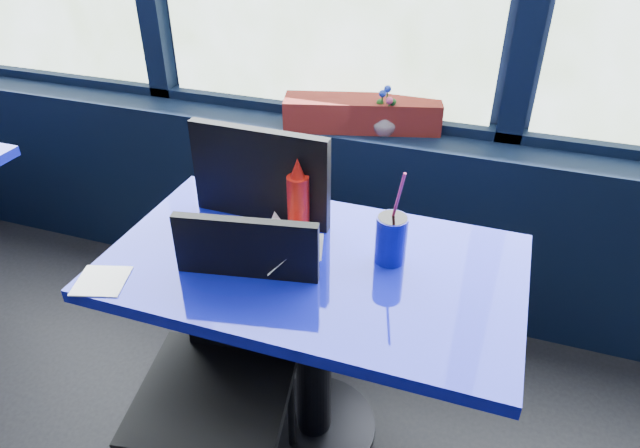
{
  "coord_description": "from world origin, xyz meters",
  "views": [
    {
      "loc": [
        0.76,
        0.75,
        1.74
      ],
      "look_at": [
        0.33,
        1.98,
        0.9
      ],
      "focal_mm": 32.0,
      "sensor_mm": 36.0,
      "label": 1
    }
  ],
  "objects_px": {
    "near_table": "(313,309)",
    "chair_near_back": "(280,232)",
    "soda_cup": "(391,238)",
    "food_basket": "(277,247)",
    "chair_near_front": "(229,356)",
    "ketchup_bottle": "(298,201)",
    "planter_box": "(362,114)",
    "flower_vase": "(385,121)"
  },
  "relations": [
    {
      "from": "planter_box",
      "to": "food_basket",
      "type": "bearing_deg",
      "value": -105.63
    },
    {
      "from": "chair_near_front",
      "to": "chair_near_back",
      "type": "bearing_deg",
      "value": 86.15
    },
    {
      "from": "planter_box",
      "to": "near_table",
      "type": "bearing_deg",
      "value": -98.79
    },
    {
      "from": "near_table",
      "to": "ketchup_bottle",
      "type": "xyz_separation_m",
      "value": [
        -0.09,
        0.13,
        0.29
      ]
    },
    {
      "from": "near_table",
      "to": "chair_near_back",
      "type": "height_order",
      "value": "chair_near_back"
    },
    {
      "from": "flower_vase",
      "to": "soda_cup",
      "type": "distance_m",
      "value": 0.78
    },
    {
      "from": "chair_near_back",
      "to": "soda_cup",
      "type": "bearing_deg",
      "value": 154.15
    },
    {
      "from": "chair_near_back",
      "to": "ketchup_bottle",
      "type": "distance_m",
      "value": 0.34
    },
    {
      "from": "near_table",
      "to": "chair_near_back",
      "type": "bearing_deg",
      "value": 127.67
    },
    {
      "from": "planter_box",
      "to": "food_basket",
      "type": "distance_m",
      "value": 0.88
    },
    {
      "from": "flower_vase",
      "to": "soda_cup",
      "type": "bearing_deg",
      "value": -74.89
    },
    {
      "from": "food_basket",
      "to": "soda_cup",
      "type": "distance_m",
      "value": 0.33
    },
    {
      "from": "near_table",
      "to": "ketchup_bottle",
      "type": "distance_m",
      "value": 0.34
    },
    {
      "from": "chair_near_front",
      "to": "ketchup_bottle",
      "type": "height_order",
      "value": "ketchup_bottle"
    },
    {
      "from": "planter_box",
      "to": "soda_cup",
      "type": "bearing_deg",
      "value": -83.92
    },
    {
      "from": "food_basket",
      "to": "soda_cup",
      "type": "height_order",
      "value": "soda_cup"
    },
    {
      "from": "flower_vase",
      "to": "soda_cup",
      "type": "relative_size",
      "value": 0.65
    },
    {
      "from": "ketchup_bottle",
      "to": "flower_vase",
      "type": "bearing_deg",
      "value": 81.98
    },
    {
      "from": "chair_near_back",
      "to": "soda_cup",
      "type": "xyz_separation_m",
      "value": [
        0.45,
        -0.23,
        0.22
      ]
    },
    {
      "from": "flower_vase",
      "to": "ketchup_bottle",
      "type": "height_order",
      "value": "ketchup_bottle"
    },
    {
      "from": "chair_near_back",
      "to": "ketchup_bottle",
      "type": "height_order",
      "value": "chair_near_back"
    },
    {
      "from": "near_table",
      "to": "flower_vase",
      "type": "xyz_separation_m",
      "value": [
        0.01,
        0.83,
        0.29
      ]
    },
    {
      "from": "near_table",
      "to": "food_basket",
      "type": "bearing_deg",
      "value": -173.81
    },
    {
      "from": "near_table",
      "to": "flower_vase",
      "type": "height_order",
      "value": "flower_vase"
    },
    {
      "from": "chair_near_front",
      "to": "ketchup_bottle",
      "type": "distance_m",
      "value": 0.5
    },
    {
      "from": "flower_vase",
      "to": "food_basket",
      "type": "height_order",
      "value": "flower_vase"
    },
    {
      "from": "planter_box",
      "to": "flower_vase",
      "type": "bearing_deg",
      "value": -33.91
    },
    {
      "from": "planter_box",
      "to": "flower_vase",
      "type": "height_order",
      "value": "flower_vase"
    },
    {
      "from": "soda_cup",
      "to": "food_basket",
      "type": "bearing_deg",
      "value": -163.62
    },
    {
      "from": "chair_near_front",
      "to": "flower_vase",
      "type": "bearing_deg",
      "value": 69.84
    },
    {
      "from": "near_table",
      "to": "chair_near_back",
      "type": "distance_m",
      "value": 0.39
    },
    {
      "from": "planter_box",
      "to": "chair_near_front",
      "type": "bearing_deg",
      "value": -109.03
    },
    {
      "from": "near_table",
      "to": "soda_cup",
      "type": "height_order",
      "value": "soda_cup"
    },
    {
      "from": "flower_vase",
      "to": "ketchup_bottle",
      "type": "xyz_separation_m",
      "value": [
        -0.1,
        -0.7,
        0.0
      ]
    },
    {
      "from": "near_table",
      "to": "soda_cup",
      "type": "distance_m",
      "value": 0.34
    },
    {
      "from": "flower_vase",
      "to": "chair_near_back",
      "type": "bearing_deg",
      "value": -114.76
    },
    {
      "from": "flower_vase",
      "to": "ketchup_bottle",
      "type": "bearing_deg",
      "value": -98.02
    },
    {
      "from": "chair_near_back",
      "to": "planter_box",
      "type": "bearing_deg",
      "value": -102.93
    },
    {
      "from": "chair_near_front",
      "to": "chair_near_back",
      "type": "relative_size",
      "value": 0.88
    },
    {
      "from": "chair_near_front",
      "to": "food_basket",
      "type": "bearing_deg",
      "value": 62.5
    },
    {
      "from": "chair_near_front",
      "to": "soda_cup",
      "type": "relative_size",
      "value": 3.06
    },
    {
      "from": "chair_near_front",
      "to": "planter_box",
      "type": "relative_size",
      "value": 1.48
    }
  ]
}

